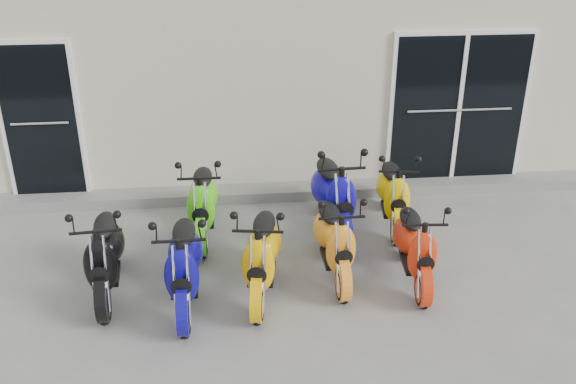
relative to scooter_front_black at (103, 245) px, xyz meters
name	(u,v)px	position (x,y,z in m)	size (l,w,h in m)	color
ground	(293,272)	(2.07, 0.20, -0.60)	(80.00, 80.00, 0.00)	gray
building	(263,39)	(2.07, 5.40, 1.00)	(14.00, 6.00, 3.20)	beige
front_step	(278,192)	(2.07, 2.22, -0.52)	(14.00, 0.40, 0.15)	gray
door_left	(40,118)	(-1.13, 2.37, 0.66)	(1.07, 0.08, 2.22)	black
door_right	(459,105)	(4.67, 2.37, 0.66)	(2.02, 0.08, 2.22)	black
scooter_front_black	(103,245)	(0.00, 0.00, 0.00)	(0.59, 1.62, 1.19)	black
scooter_front_blue	(183,254)	(0.87, -0.29, 0.01)	(0.60, 1.65, 1.22)	#0E0A85
scooter_front_orange_a	(262,245)	(1.69, -0.16, 0.00)	(0.59, 1.62, 1.20)	#F9B505
scooter_front_orange_b	(335,231)	(2.53, 0.11, -0.02)	(0.57, 1.56, 1.15)	orange
scooter_front_red	(416,237)	(3.41, -0.09, -0.04)	(0.55, 1.51, 1.12)	red
scooter_back_green	(202,193)	(1.03, 1.20, 0.00)	(0.59, 1.62, 1.19)	#4BDA16
scooter_back_blue	(334,186)	(2.68, 1.11, 0.07)	(0.65, 1.80, 1.33)	#110A9E
scooter_back_yellow	(394,186)	(3.49, 1.23, -0.02)	(0.56, 1.55, 1.15)	#FFD300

